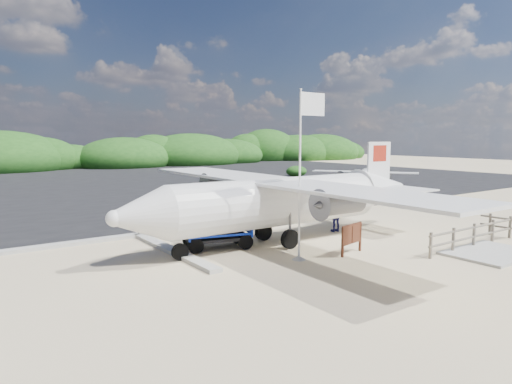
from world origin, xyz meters
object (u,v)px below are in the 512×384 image
signboard (351,254)px  crew_a (253,219)px  baggage_cart (217,248)px  crew_b (207,214)px  aircraft_large (219,181)px  flagpole (299,260)px  crew_c (336,215)px

signboard → crew_a: bearing=92.2°
baggage_cart → signboard: baggage_cart is taller
signboard → crew_b: size_ratio=0.84×
crew_a → aircraft_large: bearing=-114.6°
flagpole → crew_a: bearing=77.5°
flagpole → baggage_cart: bearing=115.3°
aircraft_large → baggage_cart: bearing=59.8°
signboard → crew_b: bearing=97.4°
crew_c → aircraft_large: bearing=-98.1°
crew_c → baggage_cart: bearing=5.7°
crew_b → aircraft_large: 24.82m
aircraft_large → crew_c: bearing=72.4°
crew_a → aircraft_large: aircraft_large is taller
crew_b → crew_c: bearing=159.2°
crew_c → signboard: bearing=63.2°
flagpole → signboard: 2.28m
baggage_cart → flagpole: flagpole is taller
crew_c → aircraft_large: size_ratio=0.09×
flagpole → aircraft_large: 30.33m
crew_a → flagpole: bearing=80.3°
baggage_cart → flagpole: (1.56, -3.29, 0.00)m
flagpole → crew_c: flagpole is taller
signboard → crew_c: size_ratio=0.90×
baggage_cart → signboard: (3.77, -3.85, 0.00)m
crew_c → aircraft_large: aircraft_large is taller
signboard → aircraft_large: aircraft_large is taller
baggage_cart → aircraft_large: 28.15m
flagpole → signboard: bearing=-14.1°
crew_b → crew_c: size_ratio=1.07×
flagpole → crew_b: 6.49m
crew_b → crew_c: crew_b is taller
baggage_cart → crew_b: bearing=83.4°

